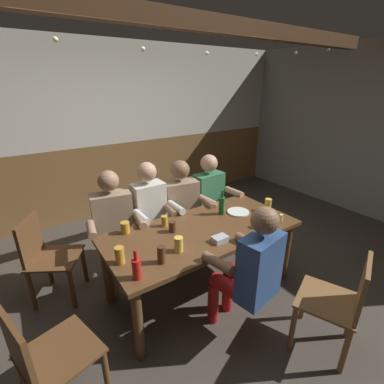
{
  "coord_description": "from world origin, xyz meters",
  "views": [
    {
      "loc": [
        -1.42,
        -1.96,
        2.07
      ],
      "look_at": [
        0.0,
        0.13,
        1.06
      ],
      "focal_mm": 25.83,
      "sensor_mm": 36.0,
      "label": 1
    }
  ],
  "objects_px": {
    "pint_glass_6": "(268,205)",
    "bottle_1": "(137,268)",
    "pint_glass_7": "(266,221)",
    "dining_table": "(202,237)",
    "chair_empty_near_left": "(47,256)",
    "pint_glass_0": "(179,244)",
    "pint_glass_4": "(120,255)",
    "person_2": "(183,205)",
    "table_candle": "(281,218)",
    "person_4": "(250,269)",
    "person_1": "(152,213)",
    "pint_glass_3": "(125,228)",
    "chair_empty_near_right": "(46,359)",
    "pint_glass_1": "(164,221)",
    "pint_glass_5": "(161,255)",
    "plate_0": "(238,212)",
    "person_3": "(212,197)",
    "chair_empty_far_end": "(340,302)",
    "person_0": "(114,223)",
    "condiment_caddy": "(220,239)",
    "pint_glass_2": "(173,227)",
    "bottle_0": "(222,205)"
  },
  "relations": [
    {
      "from": "pint_glass_2",
      "to": "pint_glass_4",
      "type": "bearing_deg",
      "value": -161.74
    },
    {
      "from": "chair_empty_near_left",
      "to": "pint_glass_0",
      "type": "height_order",
      "value": "chair_empty_near_left"
    },
    {
      "from": "pint_glass_0",
      "to": "pint_glass_7",
      "type": "height_order",
      "value": "same"
    },
    {
      "from": "dining_table",
      "to": "chair_empty_far_end",
      "type": "relative_size",
      "value": 2.16
    },
    {
      "from": "pint_glass_3",
      "to": "pint_glass_4",
      "type": "xyz_separation_m",
      "value": [
        -0.21,
        -0.43,
        0.02
      ]
    },
    {
      "from": "plate_0",
      "to": "pint_glass_7",
      "type": "relative_size",
      "value": 1.8
    },
    {
      "from": "person_4",
      "to": "chair_empty_far_end",
      "type": "relative_size",
      "value": 1.42
    },
    {
      "from": "bottle_1",
      "to": "chair_empty_near_right",
      "type": "bearing_deg",
      "value": -172.16
    },
    {
      "from": "person_2",
      "to": "table_candle",
      "type": "height_order",
      "value": "person_2"
    },
    {
      "from": "person_2",
      "to": "chair_empty_near_left",
      "type": "xyz_separation_m",
      "value": [
        -1.52,
        0.11,
        -0.2
      ]
    },
    {
      "from": "table_candle",
      "to": "person_0",
      "type": "bearing_deg",
      "value": 144.71
    },
    {
      "from": "chair_empty_far_end",
      "to": "pint_glass_4",
      "type": "distance_m",
      "value": 1.75
    },
    {
      "from": "dining_table",
      "to": "chair_empty_near_left",
      "type": "relative_size",
      "value": 2.16
    },
    {
      "from": "person_1",
      "to": "pint_glass_6",
      "type": "height_order",
      "value": "person_1"
    },
    {
      "from": "plate_0",
      "to": "dining_table",
      "type": "bearing_deg",
      "value": -172.06
    },
    {
      "from": "pint_glass_0",
      "to": "plate_0",
      "type": "bearing_deg",
      "value": 16.04
    },
    {
      "from": "pint_glass_4",
      "to": "pint_glass_6",
      "type": "distance_m",
      "value": 1.72
    },
    {
      "from": "person_1",
      "to": "pint_glass_3",
      "type": "xyz_separation_m",
      "value": [
        -0.44,
        -0.32,
        0.09
      ]
    },
    {
      "from": "person_2",
      "to": "bottle_0",
      "type": "xyz_separation_m",
      "value": [
        0.17,
        -0.52,
        0.15
      ]
    },
    {
      "from": "pint_glass_3",
      "to": "pint_glass_7",
      "type": "relative_size",
      "value": 0.84
    },
    {
      "from": "pint_glass_3",
      "to": "pint_glass_4",
      "type": "distance_m",
      "value": 0.48
    },
    {
      "from": "pint_glass_1",
      "to": "pint_glass_4",
      "type": "bearing_deg",
      "value": -150.0
    },
    {
      "from": "pint_glass_5",
      "to": "person_3",
      "type": "bearing_deg",
      "value": 36.67
    },
    {
      "from": "chair_empty_near_left",
      "to": "pint_glass_0",
      "type": "relative_size",
      "value": 6.55
    },
    {
      "from": "pint_glass_5",
      "to": "pint_glass_7",
      "type": "relative_size",
      "value": 1.11
    },
    {
      "from": "plate_0",
      "to": "pint_glass_1",
      "type": "relative_size",
      "value": 2.21
    },
    {
      "from": "person_4",
      "to": "pint_glass_0",
      "type": "distance_m",
      "value": 0.61
    },
    {
      "from": "person_2",
      "to": "plate_0",
      "type": "bearing_deg",
      "value": 128.97
    },
    {
      "from": "bottle_1",
      "to": "pint_glass_7",
      "type": "bearing_deg",
      "value": -0.02
    },
    {
      "from": "person_4",
      "to": "bottle_1",
      "type": "xyz_separation_m",
      "value": [
        -0.81,
        0.35,
        0.14
      ]
    },
    {
      "from": "person_3",
      "to": "pint_glass_2",
      "type": "distance_m",
      "value": 1.07
    },
    {
      "from": "pint_glass_3",
      "to": "person_1",
      "type": "bearing_deg",
      "value": 36.03
    },
    {
      "from": "pint_glass_6",
      "to": "pint_glass_0",
      "type": "bearing_deg",
      "value": -174.16
    },
    {
      "from": "pint_glass_4",
      "to": "pint_glass_7",
      "type": "distance_m",
      "value": 1.43
    },
    {
      "from": "chair_empty_near_left",
      "to": "bottle_1",
      "type": "distance_m",
      "value": 1.26
    },
    {
      "from": "pint_glass_7",
      "to": "dining_table",
      "type": "bearing_deg",
      "value": 149.73
    },
    {
      "from": "pint_glass_0",
      "to": "pint_glass_4",
      "type": "distance_m",
      "value": 0.49
    },
    {
      "from": "person_1",
      "to": "pint_glass_7",
      "type": "distance_m",
      "value": 1.25
    },
    {
      "from": "person_1",
      "to": "person_3",
      "type": "relative_size",
      "value": 1.03
    },
    {
      "from": "condiment_caddy",
      "to": "pint_glass_5",
      "type": "bearing_deg",
      "value": 178.18
    },
    {
      "from": "pint_glass_6",
      "to": "bottle_1",
      "type": "bearing_deg",
      "value": -171.46
    },
    {
      "from": "condiment_caddy",
      "to": "pint_glass_4",
      "type": "distance_m",
      "value": 0.88
    },
    {
      "from": "plate_0",
      "to": "pint_glass_4",
      "type": "relative_size",
      "value": 1.68
    },
    {
      "from": "person_2",
      "to": "person_0",
      "type": "bearing_deg",
      "value": 9.4
    },
    {
      "from": "person_0",
      "to": "pint_glass_1",
      "type": "xyz_separation_m",
      "value": [
        0.38,
        -0.41,
        0.1
      ]
    },
    {
      "from": "chair_empty_near_right",
      "to": "pint_glass_1",
      "type": "relative_size",
      "value": 8.08
    },
    {
      "from": "person_3",
      "to": "condiment_caddy",
      "type": "height_order",
      "value": "person_3"
    },
    {
      "from": "bottle_0",
      "to": "pint_glass_1",
      "type": "height_order",
      "value": "bottle_0"
    },
    {
      "from": "pint_glass_3",
      "to": "pint_glass_5",
      "type": "relative_size",
      "value": 0.76
    },
    {
      "from": "pint_glass_6",
      "to": "pint_glass_7",
      "type": "xyz_separation_m",
      "value": [
        -0.31,
        -0.25,
        -0.0
      ]
    }
  ]
}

